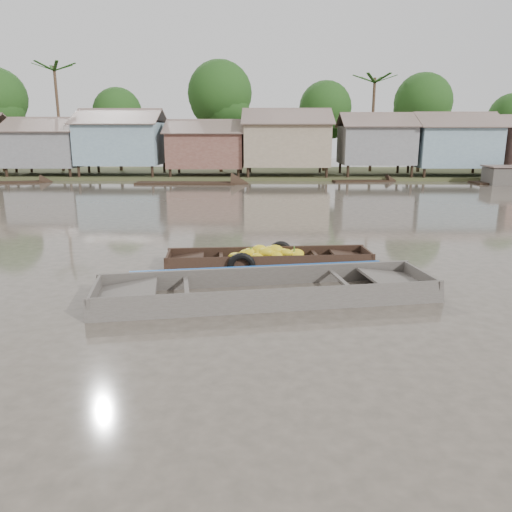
{
  "coord_description": "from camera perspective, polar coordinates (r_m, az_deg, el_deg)",
  "views": [
    {
      "loc": [
        0.86,
        -10.75,
        3.63
      ],
      "look_at": [
        0.65,
        0.56,
        0.8
      ],
      "focal_mm": 35.0,
      "sensor_mm": 36.0,
      "label": 1
    }
  ],
  "objects": [
    {
      "name": "viewer_boat",
      "position": [
        11.26,
        1.27,
        -4.43
      ],
      "size": [
        7.79,
        3.3,
        0.61
      ],
      "rotation": [
        0.0,
        0.0,
        0.18
      ],
      "color": "#443E39",
      "rests_on": "ground"
    },
    {
      "name": "banana_boat",
      "position": [
        13.9,
        1.15,
        -0.4
      ],
      "size": [
        5.79,
        1.91,
        0.8
      ],
      "rotation": [
        0.0,
        0.0,
        0.1
      ],
      "color": "black",
      "rests_on": "ground"
    },
    {
      "name": "ground",
      "position": [
        11.38,
        -3.35,
        -4.59
      ],
      "size": [
        120.0,
        120.0,
        0.0
      ],
      "primitive_type": "plane",
      "color": "#474136",
      "rests_on": "ground"
    },
    {
      "name": "distant_boats",
      "position": [
        37.23,
        20.86,
        7.88
      ],
      "size": [
        46.0,
        15.51,
        1.38
      ],
      "color": "black",
      "rests_on": "ground"
    },
    {
      "name": "riverbank",
      "position": [
        42.67,
        4.09,
        13.27
      ],
      "size": [
        120.0,
        12.47,
        10.22
      ],
      "color": "#384723",
      "rests_on": "ground"
    }
  ]
}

